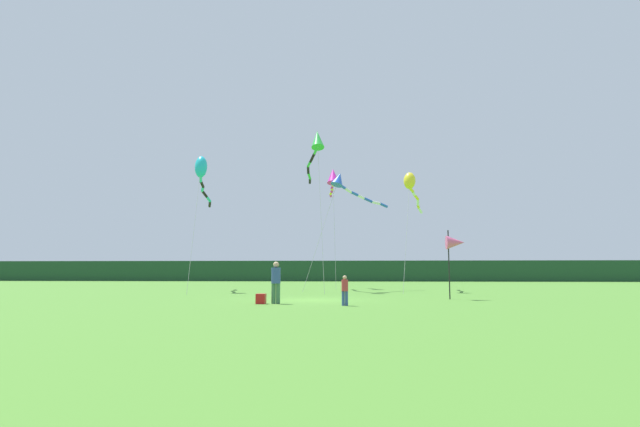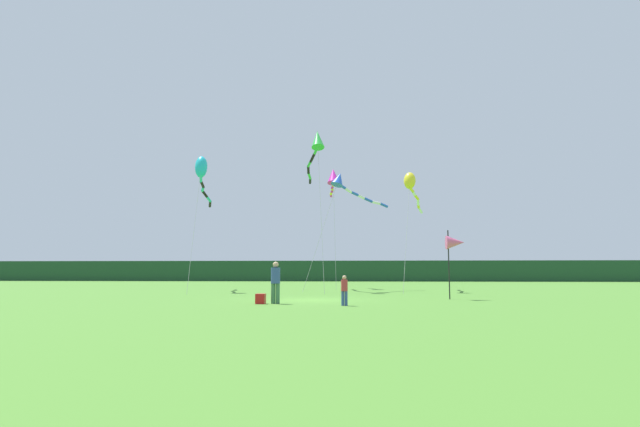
# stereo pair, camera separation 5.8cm
# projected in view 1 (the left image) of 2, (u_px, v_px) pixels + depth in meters

# --- Properties ---
(ground_plane) EXTENTS (120.00, 120.00, 0.00)m
(ground_plane) POSITION_uv_depth(u_px,v_px,m) (311.00, 300.00, 24.29)
(ground_plane) COLOR #4C842D
(distant_treeline) EXTENTS (108.00, 3.55, 2.77)m
(distant_treeline) POSITION_uv_depth(u_px,v_px,m) (341.00, 271.00, 69.03)
(distant_treeline) COLOR #1E4228
(distant_treeline) RESTS_ON ground
(person_adult) EXTENTS (0.40, 0.40, 1.81)m
(person_adult) POSITION_uv_depth(u_px,v_px,m) (276.00, 280.00, 21.74)
(person_adult) COLOR #3F724C
(person_adult) RESTS_ON ground
(person_child) EXTENTS (0.27, 0.27, 1.23)m
(person_child) POSITION_uv_depth(u_px,v_px,m) (345.00, 289.00, 20.49)
(person_child) COLOR #334C8C
(person_child) RESTS_ON ground
(cooler_box) EXTENTS (0.40, 0.40, 0.43)m
(cooler_box) POSITION_uv_depth(u_px,v_px,m) (261.00, 299.00, 21.58)
(cooler_box) COLOR red
(cooler_box) RESTS_ON ground
(banner_flag_pole) EXTENTS (0.90, 0.70, 3.45)m
(banner_flag_pole) POSITION_uv_depth(u_px,v_px,m) (455.00, 243.00, 25.25)
(banner_flag_pole) COLOR black
(banner_flag_pole) RESTS_ON ground
(kite_blue) EXTENTS (6.07, 5.79, 8.53)m
(kite_blue) POSITION_uv_depth(u_px,v_px,m) (344.00, 183.00, 36.16)
(kite_blue) COLOR #B2B2B2
(kite_blue) RESTS_ON ground
(kite_green) EXTENTS (2.00, 10.16, 11.53)m
(kite_green) POSITION_uv_depth(u_px,v_px,m) (316.00, 145.00, 36.19)
(kite_green) COLOR #B2B2B2
(kite_green) RESTS_ON ground
(kite_yellow) EXTENTS (2.45, 8.85, 8.41)m
(kite_yellow) POSITION_uv_depth(u_px,v_px,m) (411.00, 185.00, 35.69)
(kite_yellow) COLOR #B2B2B2
(kite_yellow) RESTS_ON ground
(kite_magenta) EXTENTS (1.17, 5.41, 9.99)m
(kite_magenta) POSITION_uv_depth(u_px,v_px,m) (333.00, 177.00, 41.69)
(kite_magenta) COLOR #B2B2B2
(kite_magenta) RESTS_ON ground
(kite_cyan) EXTENTS (1.85, 9.97, 9.59)m
(kite_cyan) POSITION_uv_depth(u_px,v_px,m) (202.00, 171.00, 35.66)
(kite_cyan) COLOR #B2B2B2
(kite_cyan) RESTS_ON ground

